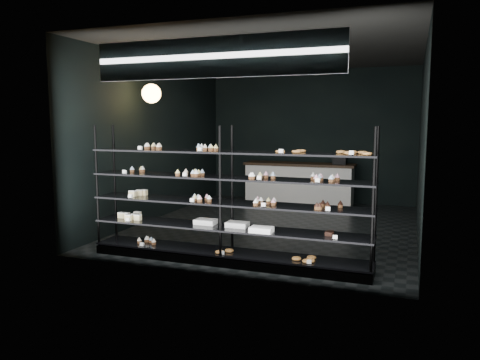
{
  "coord_description": "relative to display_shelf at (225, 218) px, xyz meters",
  "views": [
    {
      "loc": [
        2.36,
        -8.35,
        1.97
      ],
      "look_at": [
        -0.02,
        -1.9,
        1.1
      ],
      "focal_mm": 35.0,
      "sensor_mm": 36.0,
      "label": 1
    }
  ],
  "objects": [
    {
      "name": "room",
      "position": [
        0.04,
        2.45,
        0.97
      ],
      "size": [
        5.01,
        6.01,
        3.2
      ],
      "color": "black",
      "rests_on": "ground"
    },
    {
      "name": "display_shelf",
      "position": [
        0.0,
        0.0,
        0.0
      ],
      "size": [
        4.0,
        0.5,
        1.91
      ],
      "color": "black",
      "rests_on": "room"
    },
    {
      "name": "signage",
      "position": [
        0.04,
        -0.48,
        2.12
      ],
      "size": [
        3.3,
        0.05,
        0.5
      ],
      "color": "#0C153C",
      "rests_on": "room"
    },
    {
      "name": "pendant_lamp",
      "position": [
        -1.95,
        1.38,
        1.82
      ],
      "size": [
        0.33,
        0.33,
        0.9
      ],
      "color": "black",
      "rests_on": "room"
    },
    {
      "name": "service_counter",
      "position": [
        -0.08,
        4.95,
        -0.13
      ],
      "size": [
        2.61,
        0.65,
        1.23
      ],
      "color": "silver",
      "rests_on": "room"
    }
  ]
}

